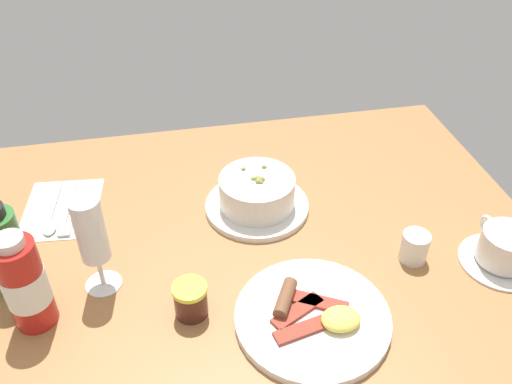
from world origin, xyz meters
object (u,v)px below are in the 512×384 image
at_px(sauce_bottle_red, 25,284).
at_px(sauce_bottle_green, 6,252).
at_px(coffee_cup, 504,249).
at_px(porridge_bowl, 257,194).
at_px(creamer_jug, 414,246).
at_px(wine_glass, 91,235).
at_px(jam_jar, 191,300).
at_px(breakfast_plate, 313,317).
at_px(cutlery_setting, 61,210).

xyz_separation_m(sauce_bottle_red, sauce_bottle_green, (0.04, -0.08, -0.00)).
xyz_separation_m(coffee_cup, sauce_bottle_red, (0.76, -0.03, 0.05)).
bearing_deg(sauce_bottle_green, porridge_bowl, -164.19).
relative_size(creamer_jug, wine_glass, 0.34).
xyz_separation_m(creamer_jug, wine_glass, (0.52, -0.04, 0.08)).
height_order(jam_jar, sauce_bottle_green, sauce_bottle_green).
height_order(coffee_cup, breakfast_plate, coffee_cup).
bearing_deg(sauce_bottle_green, sauce_bottle_red, 116.36).
bearing_deg(breakfast_plate, cutlery_setting, -41.07).
relative_size(cutlery_setting, sauce_bottle_red, 1.14).
relative_size(creamer_jug, jam_jar, 1.01).
relative_size(wine_glass, jam_jar, 3.03).
bearing_deg(creamer_jug, coffee_cup, 164.67).
bearing_deg(jam_jar, sauce_bottle_red, -8.16).
bearing_deg(breakfast_plate, wine_glass, -23.84).
xyz_separation_m(cutlery_setting, wine_glass, (-0.08, 0.21, 0.11)).
bearing_deg(sauce_bottle_green, wine_glass, 170.36).
bearing_deg(porridge_bowl, creamer_jug, 141.95).
height_order(porridge_bowl, jam_jar, porridge_bowl).
height_order(wine_glass, breakfast_plate, wine_glass).
xyz_separation_m(jam_jar, breakfast_plate, (-0.18, 0.05, -0.02)).
xyz_separation_m(jam_jar, sauce_bottle_red, (0.23, -0.03, 0.05)).
bearing_deg(cutlery_setting, creamer_jug, 157.44).
xyz_separation_m(porridge_bowl, sauce_bottle_red, (0.38, 0.20, 0.04)).
distance_m(creamer_jug, jam_jar, 0.39).
distance_m(porridge_bowl, sauce_bottle_red, 0.43).
bearing_deg(wine_glass, jam_jar, 147.39).
bearing_deg(sauce_bottle_red, cutlery_setting, -92.84).
bearing_deg(wine_glass, breakfast_plate, 156.16).
bearing_deg(porridge_bowl, jam_jar, 56.86).
height_order(coffee_cup, sauce_bottle_red, sauce_bottle_red).
distance_m(jam_jar, sauce_bottle_red, 0.24).
distance_m(porridge_bowl, sauce_bottle_green, 0.44).
relative_size(porridge_bowl, coffee_cup, 1.40).
bearing_deg(wine_glass, sauce_bottle_red, 28.75).
bearing_deg(porridge_bowl, coffee_cup, 149.45).
bearing_deg(coffee_cup, wine_glass, -7.02).
bearing_deg(porridge_bowl, sauce_bottle_red, 27.07).
bearing_deg(creamer_jug, sauce_bottle_red, 1.01).
height_order(coffee_cup, wine_glass, wine_glass).
bearing_deg(porridge_bowl, sauce_bottle_green, 15.81).
height_order(porridge_bowl, sauce_bottle_green, sauce_bottle_green).
relative_size(coffee_cup, breakfast_plate, 0.59).
relative_size(wine_glass, breakfast_plate, 0.74).
bearing_deg(cutlery_setting, jam_jar, 126.65).
distance_m(creamer_jug, sauce_bottle_green, 0.66).
bearing_deg(jam_jar, sauce_bottle_green, -22.06).
distance_m(wine_glass, sauce_bottle_red, 0.12).
bearing_deg(coffee_cup, sauce_bottle_red, -2.14).
xyz_separation_m(coffee_cup, breakfast_plate, (0.35, 0.06, -0.02)).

